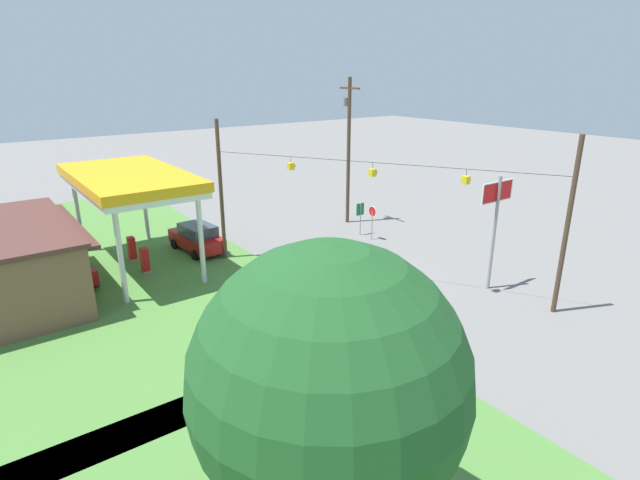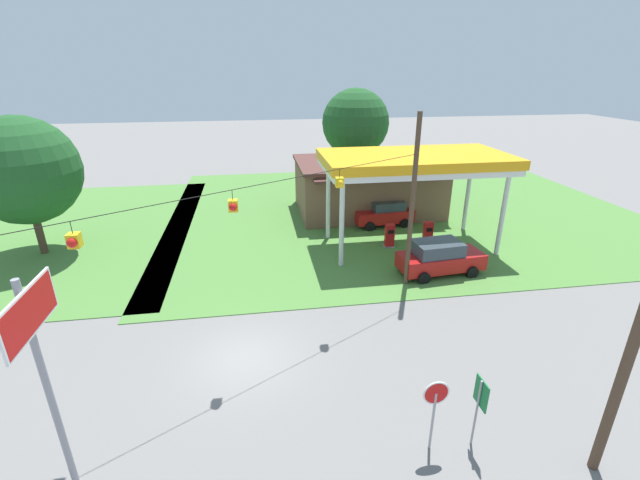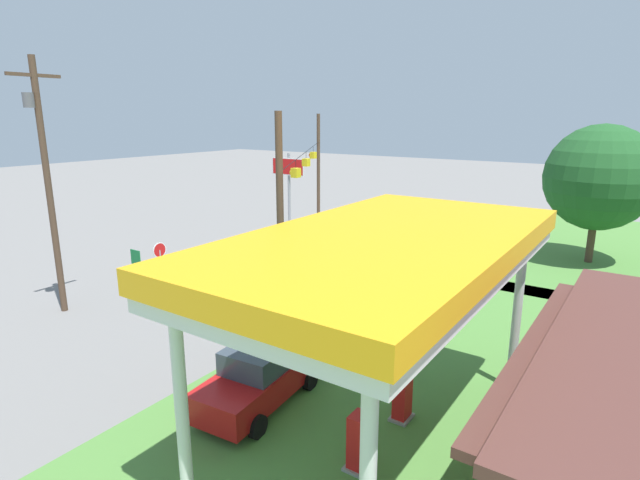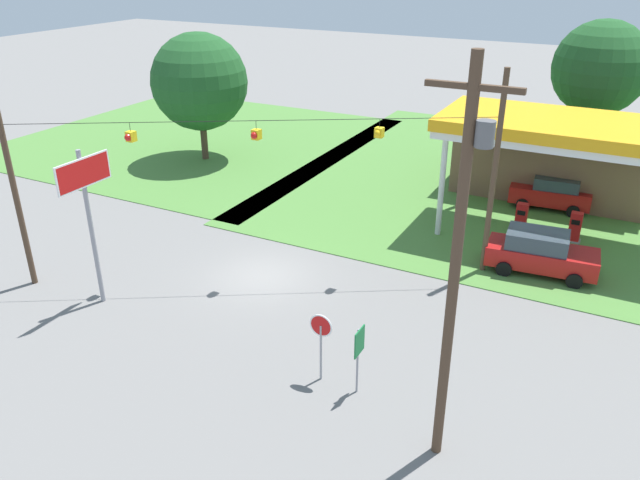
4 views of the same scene
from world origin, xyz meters
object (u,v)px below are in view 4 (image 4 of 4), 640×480
(gas_station_canopy, at_px, (563,131))
(stop_sign_roadside, at_px, (321,333))
(route_sign, at_px, (359,348))
(utility_pole_main, at_px, (458,258))
(gas_station_store, at_px, (557,156))
(fuel_pump_near, at_px, (521,219))
(stop_sign_overhead, at_px, (87,195))
(car_at_pumps_rear, at_px, (552,192))
(tree_west_verge, at_px, (199,82))
(fuel_pump_far, at_px, (575,228))
(tree_behind_station, at_px, (600,68))
(car_at_pumps_front, at_px, (540,252))

(gas_station_canopy, xyz_separation_m, stop_sign_roadside, (-4.77, -15.16, -3.59))
(route_sign, bearing_deg, utility_pole_main, -23.00)
(gas_station_store, xyz_separation_m, fuel_pump_near, (-0.47, -7.31, -1.30))
(gas_station_store, distance_m, stop_sign_overhead, 26.30)
(car_at_pumps_rear, relative_size, route_sign, 1.81)
(car_at_pumps_rear, bearing_deg, stop_sign_roadside, 72.45)
(gas_station_store, bearing_deg, route_sign, -96.57)
(stop_sign_overhead, height_order, tree_west_verge, tree_west_verge)
(car_at_pumps_rear, xyz_separation_m, stop_sign_roadside, (-4.31, -19.18, 0.86))
(fuel_pump_near, distance_m, fuel_pump_far, 2.56)
(car_at_pumps_rear, relative_size, tree_west_verge, 0.52)
(stop_sign_roadside, height_order, utility_pole_main, utility_pole_main)
(fuel_pump_near, bearing_deg, car_at_pumps_rear, 78.41)
(stop_sign_overhead, bearing_deg, fuel_pump_near, 47.16)
(fuel_pump_far, distance_m, utility_pole_main, 17.48)
(gas_station_canopy, xyz_separation_m, tree_behind_station, (0.08, 15.74, 0.41))
(gas_station_store, distance_m, utility_pole_main, 24.21)
(fuel_pump_near, distance_m, utility_pole_main, 17.44)
(gas_station_canopy, distance_m, fuel_pump_far, 4.84)
(gas_station_canopy, xyz_separation_m, gas_station_store, (-0.81, 7.31, -3.37))
(fuel_pump_near, relative_size, fuel_pump_far, 1.00)
(utility_pole_main, xyz_separation_m, tree_behind_station, (0.37, 32.27, -0.38))
(fuel_pump_far, xyz_separation_m, utility_pole_main, (-1.57, -16.53, 5.46))
(route_sign, distance_m, utility_pole_main, 5.62)
(car_at_pumps_front, bearing_deg, stop_sign_overhead, -150.10)
(gas_station_store, height_order, fuel_pump_near, gas_station_store)
(gas_station_store, height_order, fuel_pump_far, gas_station_store)
(fuel_pump_near, relative_size, route_sign, 0.64)
(fuel_pump_near, height_order, tree_west_verge, tree_west_verge)
(gas_station_canopy, bearing_deg, gas_station_store, 96.28)
(car_at_pumps_front, distance_m, car_at_pumps_rear, 8.08)
(fuel_pump_near, distance_m, route_sign, 15.39)
(fuel_pump_near, distance_m, tree_behind_station, 16.60)
(fuel_pump_far, distance_m, stop_sign_roadside, 16.35)
(car_at_pumps_rear, height_order, tree_west_verge, tree_west_verge)
(gas_station_store, xyz_separation_m, car_at_pumps_rear, (0.35, -3.29, -1.08))
(gas_station_canopy, relative_size, car_at_pumps_rear, 2.56)
(gas_station_canopy, height_order, stop_sign_overhead, stop_sign_overhead)
(fuel_pump_far, distance_m, car_at_pumps_rear, 4.38)
(stop_sign_overhead, bearing_deg, tree_west_verge, 114.30)
(stop_sign_overhead, relative_size, utility_pole_main, 0.57)
(car_at_pumps_front, relative_size, tree_behind_station, 0.54)
(stop_sign_overhead, bearing_deg, car_at_pumps_front, 35.08)
(fuel_pump_near, bearing_deg, fuel_pump_far, 0.00)
(tree_behind_station, bearing_deg, gas_station_canopy, -90.30)
(fuel_pump_far, relative_size, utility_pole_main, 0.14)
(car_at_pumps_rear, bearing_deg, fuel_pump_far, 108.40)
(fuel_pump_near, relative_size, tree_west_verge, 0.19)
(stop_sign_roadside, relative_size, utility_pole_main, 0.22)
(tree_behind_station, xyz_separation_m, tree_west_verge, (-22.74, -13.34, -0.62))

